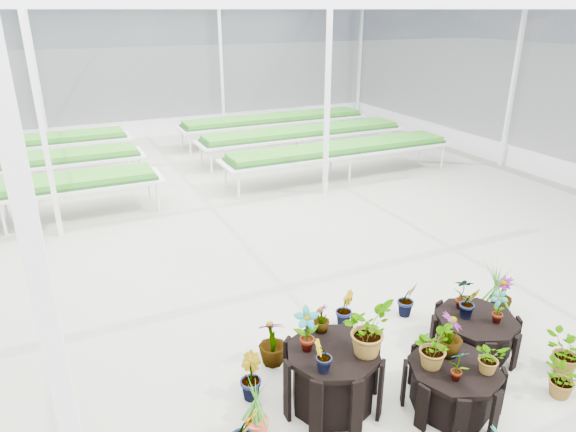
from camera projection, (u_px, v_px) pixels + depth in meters
name	position (u px, v px, depth m)	size (l,w,h in m)	color
ground_plane	(280.00, 297.00, 8.06)	(24.00, 24.00, 0.00)	gray
greenhouse_shell	(279.00, 158.00, 7.22)	(18.00, 24.00, 4.50)	white
steel_frame	(279.00, 158.00, 7.22)	(18.00, 24.00, 4.50)	silver
nursery_benches	(172.00, 159.00, 13.96)	(16.00, 7.00, 0.84)	silver
plinth_tall	(332.00, 378.00, 5.73)	(1.09, 1.09, 0.74)	black
plinth_mid	(452.00, 387.00, 5.73)	(1.06, 1.06, 0.56)	black
plinth_low	(474.00, 334.00, 6.72)	(1.09, 1.09, 0.49)	black
nursery_plants	(418.00, 343.00, 6.06)	(4.76, 3.23, 1.35)	#2B741E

